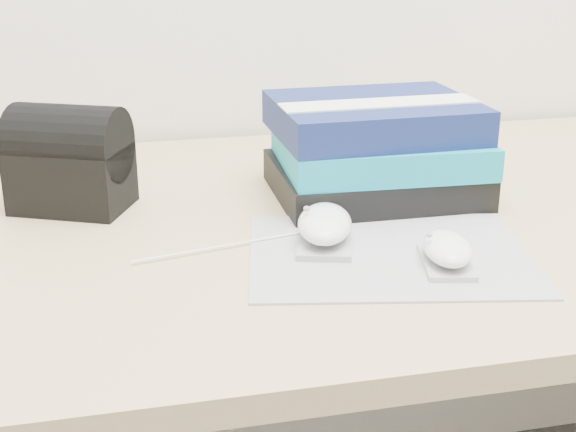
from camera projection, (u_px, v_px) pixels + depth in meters
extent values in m
cube|color=tan|center=(350.00, 220.00, 1.06)|extent=(1.60, 0.80, 0.03)
cube|color=tan|center=(287.00, 329.00, 1.54)|extent=(1.52, 0.03, 0.35)
cube|color=gray|center=(389.00, 254.00, 0.92)|extent=(0.36, 0.30, 0.00)
cube|color=#A5A5A8|center=(324.00, 240.00, 0.94)|extent=(0.09, 0.13, 0.01)
ellipsoid|color=white|center=(325.00, 223.00, 0.94)|extent=(0.09, 0.13, 0.03)
ellipsoid|color=gray|center=(307.00, 209.00, 0.93)|extent=(0.01, 0.01, 0.01)
cube|color=#ADACAF|center=(446.00, 262.00, 0.89)|extent=(0.07, 0.10, 0.01)
ellipsoid|color=white|center=(447.00, 248.00, 0.88)|extent=(0.07, 0.10, 0.03)
ellipsoid|color=#99999C|center=(429.00, 235.00, 0.87)|extent=(0.01, 0.01, 0.01)
cylinder|color=white|center=(224.00, 246.00, 0.93)|extent=(0.22, 0.05, 0.00)
cube|color=black|center=(374.00, 179.00, 1.11)|extent=(0.27, 0.22, 0.04)
cube|color=#1093AF|center=(380.00, 150.00, 1.09)|extent=(0.27, 0.22, 0.04)
cube|color=navy|center=(374.00, 117.00, 1.08)|extent=(0.27, 0.21, 0.05)
cube|color=white|center=(380.00, 103.00, 1.05)|extent=(0.26, 0.06, 0.00)
cube|color=black|center=(71.00, 178.00, 1.05)|extent=(0.17, 0.15, 0.08)
cylinder|color=black|center=(68.00, 143.00, 1.04)|extent=(0.17, 0.15, 0.10)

